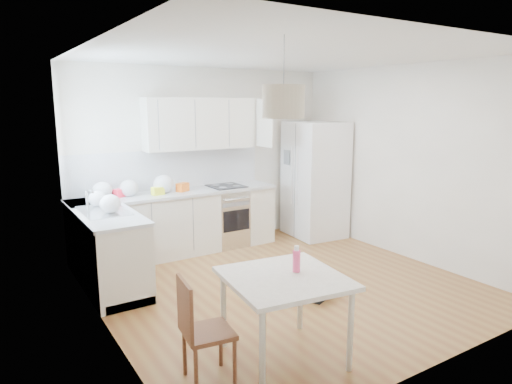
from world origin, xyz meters
TOP-DOWN VIEW (x-y plane):
  - floor at (0.00, 0.00)m, footprint 4.20×4.20m
  - ceiling at (0.00, 0.00)m, footprint 4.20×4.20m
  - wall_back at (0.00, 2.10)m, footprint 4.20×0.00m
  - wall_left at (-2.10, 0.00)m, footprint 0.00×4.20m
  - wall_right at (2.10, 0.00)m, footprint 0.00×4.20m
  - window_glassblock at (-2.09, 1.15)m, footprint 0.02×1.00m
  - cabinets_back at (-0.60, 1.80)m, footprint 3.00×0.60m
  - cabinets_left at (-1.80, 1.20)m, footprint 0.60×1.80m
  - counter_back at (-0.60, 1.80)m, footprint 3.02×0.64m
  - counter_left at (-1.80, 1.20)m, footprint 0.64×1.82m
  - backsplash_back at (-0.60, 2.09)m, footprint 3.00×0.01m
  - backsplash_left at (-2.09, 1.20)m, footprint 0.01×1.80m
  - upper_cabinets at (-0.15, 1.94)m, footprint 1.70×0.32m
  - range_oven at (0.20, 1.80)m, footprint 0.50×0.61m
  - sink at (-1.80, 1.15)m, footprint 0.50×0.80m
  - refrigerator at (1.71, 1.51)m, footprint 0.97×1.02m
  - dining_table at (-0.95, -1.32)m, footprint 1.06×1.06m
  - dining_chair at (-1.64, -1.27)m, footprint 0.41×0.41m
  - drink_bottle at (-0.80, -1.29)m, footprint 0.09×0.09m
  - gym_bag at (0.15, -0.44)m, footprint 0.56×0.47m
  - pendant_lamp at (-0.89, -1.19)m, footprint 0.42×0.42m
  - grocery_bag_a at (-1.64, 1.84)m, footprint 0.26×0.22m
  - grocery_bag_b at (-1.28, 1.86)m, footprint 0.25×0.22m
  - grocery_bag_c at (-0.80, 1.81)m, footprint 0.29×0.25m
  - grocery_bag_d at (-1.80, 1.44)m, footprint 0.22×0.18m
  - grocery_bag_e at (-1.76, 1.00)m, footprint 0.24×0.21m
  - snack_orange at (-0.52, 1.79)m, footprint 0.21×0.18m
  - snack_yellow at (-0.92, 1.73)m, footprint 0.18×0.13m
  - snack_red at (-1.41, 1.86)m, footprint 0.19×0.17m

SIDE VIEW (x-z plane):
  - floor at x=0.00m, z-range 0.00..0.00m
  - gym_bag at x=0.15m, z-range 0.00..0.22m
  - dining_chair at x=-1.64m, z-range 0.00..0.87m
  - cabinets_back at x=-0.60m, z-range 0.00..0.88m
  - cabinets_left at x=-1.80m, z-range 0.00..0.88m
  - range_oven at x=0.20m, z-range 0.00..0.88m
  - dining_table at x=-0.95m, z-range 0.29..1.04m
  - drink_bottle at x=-0.80m, z-range 0.75..0.98m
  - counter_back at x=-0.60m, z-range 0.88..0.92m
  - counter_left at x=-1.80m, z-range 0.88..0.92m
  - sink at x=-1.80m, z-range 0.84..0.99m
  - refrigerator at x=1.71m, z-range 0.00..1.88m
  - snack_yellow at x=-0.92m, z-range 0.92..1.03m
  - snack_red at x=-1.41m, z-range 0.92..1.03m
  - snack_orange at x=-0.52m, z-range 0.92..1.04m
  - grocery_bag_d at x=-1.80m, z-range 0.92..1.12m
  - grocery_bag_e at x=-1.76m, z-range 0.92..1.14m
  - grocery_bag_b at x=-1.28m, z-range 0.92..1.15m
  - grocery_bag_a at x=-1.64m, z-range 0.92..1.15m
  - grocery_bag_c at x=-0.80m, z-range 0.92..1.18m
  - backsplash_back at x=-0.60m, z-range 0.92..1.50m
  - backsplash_left at x=-2.09m, z-range 0.92..1.50m
  - wall_back at x=0.00m, z-range -0.75..3.45m
  - wall_left at x=-2.10m, z-range -0.75..3.45m
  - wall_right at x=2.10m, z-range -0.75..3.45m
  - window_glassblock at x=-2.09m, z-range 1.25..2.25m
  - upper_cabinets at x=-0.15m, z-range 1.50..2.25m
  - pendant_lamp at x=-0.89m, z-range 2.05..2.31m
  - ceiling at x=0.00m, z-range 2.70..2.70m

